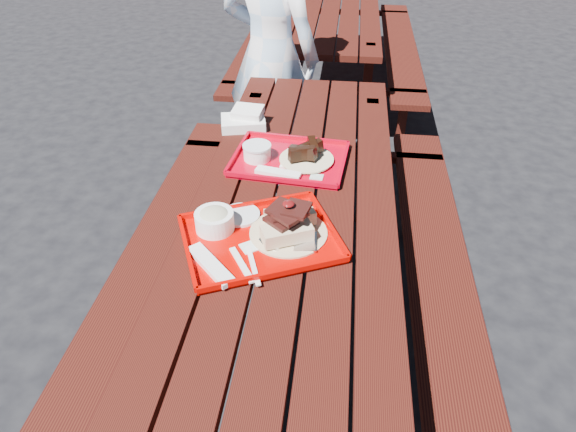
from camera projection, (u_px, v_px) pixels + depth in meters
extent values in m
plane|color=black|center=(292.00, 342.00, 2.30)|extent=(60.00, 60.00, 0.00)
cube|color=#3A120B|center=(212.00, 206.00, 1.89)|extent=(0.14, 2.40, 0.04)
cube|color=#3A120B|center=(252.00, 208.00, 1.88)|extent=(0.14, 2.40, 0.04)
cube|color=#3A120B|center=(293.00, 211.00, 1.86)|extent=(0.14, 2.40, 0.04)
cube|color=#3A120B|center=(334.00, 214.00, 1.85)|extent=(0.14, 2.40, 0.04)
cube|color=#3A120B|center=(376.00, 217.00, 1.84)|extent=(0.14, 2.40, 0.04)
cube|color=#3A120B|center=(152.00, 261.00, 2.10)|extent=(0.25, 2.40, 0.04)
cube|color=#3A120B|center=(207.00, 191.00, 2.90)|extent=(0.06, 0.06, 0.42)
cube|color=#3A120B|center=(441.00, 284.00, 1.99)|extent=(0.25, 2.40, 0.04)
cube|color=#3A120B|center=(415.00, 205.00, 2.79)|extent=(0.06, 0.06, 0.42)
cube|color=#3A120B|center=(258.00, 158.00, 2.87)|extent=(0.06, 0.06, 0.75)
cube|color=#3A120B|center=(366.00, 165.00, 2.81)|extent=(0.06, 0.06, 0.75)
cube|color=#3A120B|center=(312.00, 153.00, 2.81)|extent=(1.40, 0.06, 0.04)
cube|color=#3A120B|center=(294.00, 5.00, 4.12)|extent=(0.14, 2.40, 0.04)
cube|color=#3A120B|center=(313.00, 5.00, 4.11)|extent=(0.14, 2.40, 0.04)
cube|color=#3A120B|center=(331.00, 6.00, 4.09)|extent=(0.14, 2.40, 0.04)
cube|color=#3A120B|center=(350.00, 6.00, 4.08)|extent=(0.14, 2.40, 0.04)
cube|color=#3A120B|center=(369.00, 7.00, 4.06)|extent=(0.14, 2.40, 0.04)
cube|color=#3A120B|center=(261.00, 41.00, 4.33)|extent=(0.25, 2.40, 0.04)
cube|color=#3A120B|center=(244.00, 107.00, 3.79)|extent=(0.06, 0.06, 0.42)
cube|color=#3A120B|center=(275.00, 36.00, 5.13)|extent=(0.06, 0.06, 0.42)
cube|color=#3A120B|center=(400.00, 46.00, 4.22)|extent=(0.25, 2.40, 0.04)
cube|color=#3A120B|center=(403.00, 115.00, 3.68)|extent=(0.06, 0.06, 0.42)
cube|color=#3A120B|center=(392.00, 40.00, 5.02)|extent=(0.06, 0.06, 0.42)
cube|color=#3A120B|center=(279.00, 95.00, 3.57)|extent=(0.06, 0.06, 0.75)
cube|color=#3A120B|center=(366.00, 99.00, 3.51)|extent=(0.06, 0.06, 0.75)
cube|color=#3A120B|center=(304.00, 16.00, 5.10)|extent=(0.06, 0.06, 0.75)
cube|color=#3A120B|center=(365.00, 18.00, 5.04)|extent=(0.06, 0.06, 0.75)
cube|color=#3A120B|center=(322.00, 89.00, 3.51)|extent=(1.40, 0.06, 0.04)
cube|color=#3A120B|center=(335.00, 12.00, 5.04)|extent=(1.40, 0.06, 0.04)
cube|color=#BD0400|center=(260.00, 240.00, 1.69)|extent=(0.59, 0.53, 0.01)
cube|color=#BD0400|center=(247.00, 205.00, 1.82)|extent=(0.44, 0.21, 0.02)
cube|color=#BD0400|center=(276.00, 274.00, 1.54)|extent=(0.44, 0.21, 0.02)
cube|color=#BD0400|center=(328.00, 223.00, 1.74)|extent=(0.16, 0.34, 0.02)
cube|color=#BD0400|center=(187.00, 251.00, 1.62)|extent=(0.16, 0.34, 0.02)
cylinder|color=#CDB389|center=(288.00, 233.00, 1.71)|extent=(0.26, 0.26, 0.01)
cube|color=beige|center=(287.00, 233.00, 1.65)|extent=(0.18, 0.14, 0.05)
cube|color=beige|center=(290.00, 217.00, 1.72)|extent=(0.18, 0.14, 0.05)
ellipsoid|color=#530B0B|center=(288.00, 201.00, 1.63)|extent=(0.04, 0.04, 0.02)
cylinder|color=white|center=(215.00, 221.00, 1.71)|extent=(0.13, 0.13, 0.07)
ellipsoid|color=beige|center=(214.00, 216.00, 1.70)|extent=(0.11, 0.11, 0.05)
cylinder|color=silver|center=(241.00, 215.00, 1.78)|extent=(0.13, 0.13, 0.01)
cube|color=white|center=(211.00, 265.00, 1.57)|extent=(0.19, 0.19, 0.02)
cube|color=white|center=(242.00, 265.00, 1.58)|extent=(0.11, 0.16, 0.01)
cube|color=white|center=(253.00, 265.00, 1.58)|extent=(0.08, 0.18, 0.01)
cube|color=white|center=(250.00, 247.00, 1.65)|extent=(0.08, 0.08, 0.00)
cube|color=#B80015|center=(290.00, 161.00, 2.10)|extent=(0.47, 0.38, 0.01)
cube|color=#B80015|center=(298.00, 138.00, 2.23)|extent=(0.44, 0.05, 0.02)
cube|color=#B80015|center=(280.00, 180.00, 1.96)|extent=(0.44, 0.05, 0.02)
cube|color=#B80015|center=(344.00, 163.00, 2.06)|extent=(0.04, 0.34, 0.02)
cube|color=#B80015|center=(237.00, 152.00, 2.13)|extent=(0.04, 0.34, 0.02)
cube|color=white|center=(302.00, 160.00, 2.09)|extent=(0.16, 0.16, 0.01)
cylinder|color=beige|center=(307.00, 159.00, 2.08)|extent=(0.22, 0.22, 0.01)
cylinder|color=white|center=(257.00, 153.00, 2.09)|extent=(0.11, 0.11, 0.06)
cylinder|color=white|center=(257.00, 146.00, 2.07)|extent=(0.12, 0.12, 0.01)
cube|color=white|center=(278.00, 173.00, 2.00)|extent=(0.19, 0.08, 0.02)
cube|color=silver|center=(317.00, 177.00, 1.99)|extent=(0.05, 0.04, 0.00)
cube|color=white|center=(243.00, 123.00, 2.34)|extent=(0.22, 0.19, 0.04)
cube|color=white|center=(248.00, 112.00, 2.34)|extent=(0.15, 0.12, 0.04)
imported|color=#B8DCFF|center=(270.00, 55.00, 2.94)|extent=(0.69, 0.56, 1.63)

